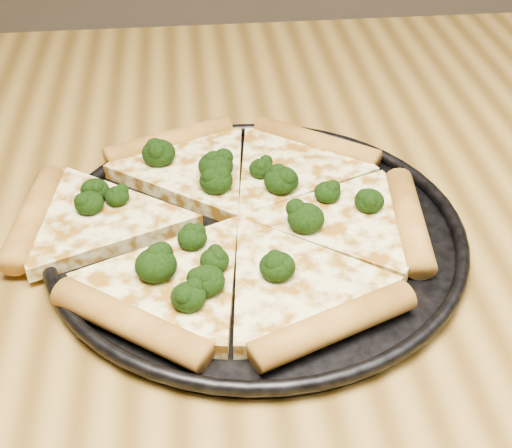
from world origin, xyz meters
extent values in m
cube|color=olive|center=(0.00, 0.00, 0.73)|extent=(1.20, 0.90, 0.04)
cylinder|color=black|center=(-0.08, 0.00, 0.75)|extent=(0.32, 0.32, 0.01)
torus|color=black|center=(-0.08, 0.00, 0.76)|extent=(0.33, 0.33, 0.01)
cylinder|color=gold|center=(-0.01, 0.12, 0.77)|extent=(0.11, 0.09, 0.02)
cylinder|color=gold|center=(-0.14, 0.13, 0.77)|extent=(0.12, 0.07, 0.02)
cylinder|color=gold|center=(-0.25, 0.03, 0.77)|extent=(0.04, 0.12, 0.02)
cylinder|color=gold|center=(-0.17, -0.10, 0.77)|extent=(0.11, 0.09, 0.02)
cylinder|color=gold|center=(-0.04, -0.12, 0.77)|extent=(0.12, 0.07, 0.02)
cylinder|color=gold|center=(0.05, -0.01, 0.77)|extent=(0.04, 0.12, 0.02)
ellipsoid|color=black|center=(-0.15, 0.10, 0.78)|extent=(0.03, 0.03, 0.02)
ellipsoid|color=black|center=(-0.01, 0.02, 0.77)|extent=(0.02, 0.02, 0.02)
ellipsoid|color=black|center=(-0.18, 0.04, 0.77)|extent=(0.02, 0.02, 0.02)
ellipsoid|color=black|center=(-0.15, -0.06, 0.78)|extent=(0.03, 0.03, 0.02)
ellipsoid|color=black|center=(-0.13, -0.09, 0.78)|extent=(0.02, 0.02, 0.02)
ellipsoid|color=black|center=(-0.10, 0.05, 0.78)|extent=(0.03, 0.03, 0.02)
ellipsoid|color=black|center=(-0.20, 0.05, 0.78)|extent=(0.02, 0.02, 0.02)
ellipsoid|color=black|center=(-0.04, -0.01, 0.78)|extent=(0.03, 0.03, 0.02)
ellipsoid|color=black|center=(-0.10, 0.07, 0.78)|extent=(0.03, 0.03, 0.02)
ellipsoid|color=black|center=(-0.13, -0.02, 0.77)|extent=(0.02, 0.02, 0.02)
ellipsoid|color=black|center=(-0.06, 0.07, 0.77)|extent=(0.02, 0.02, 0.02)
ellipsoid|color=black|center=(-0.12, -0.07, 0.78)|extent=(0.03, 0.03, 0.02)
ellipsoid|color=black|center=(-0.11, -0.05, 0.77)|extent=(0.02, 0.02, 0.02)
ellipsoid|color=black|center=(0.02, 0.01, 0.78)|extent=(0.02, 0.02, 0.02)
ellipsoid|color=black|center=(-0.05, 0.04, 0.78)|extent=(0.03, 0.03, 0.02)
ellipsoid|color=black|center=(-0.07, -0.06, 0.78)|extent=(0.03, 0.03, 0.02)
ellipsoid|color=black|center=(-0.07, -0.06, 0.77)|extent=(0.02, 0.02, 0.02)
ellipsoid|color=black|center=(-0.21, 0.03, 0.78)|extent=(0.02, 0.02, 0.02)
camera|label=1|loc=(-0.12, -0.45, 1.11)|focal=50.79mm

